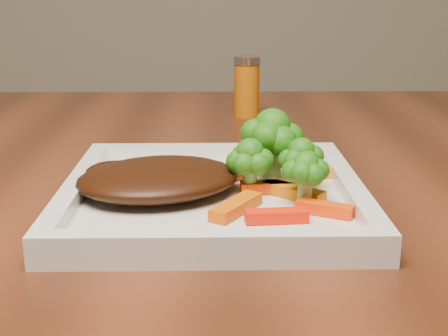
{
  "coord_description": "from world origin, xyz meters",
  "views": [
    {
      "loc": [
        -0.04,
        -0.68,
        0.95
      ],
      "look_at": [
        -0.03,
        -0.14,
        0.79
      ],
      "focal_mm": 50.0,
      "sensor_mm": 36.0,
      "label": 1
    }
  ],
  "objects": [
    {
      "name": "spice_shaker",
      "position": [
        0.01,
        0.27,
        0.8
      ],
      "size": [
        0.05,
        0.05,
        0.09
      ],
      "primitive_type": "cylinder",
      "rotation": [
        0.0,
        0.0,
        -0.23
      ],
      "color": "#AC5809",
      "rests_on": "dining_table"
    },
    {
      "name": "carrot_1",
      "position": [
        0.05,
        -0.19,
        0.77
      ],
      "size": [
        0.05,
        0.03,
        0.01
      ],
      "primitive_type": "cube",
      "rotation": [
        0.0,
        0.0,
        -0.46
      ],
      "color": "#FF3D04",
      "rests_on": "plate"
    },
    {
      "name": "carrot_5",
      "position": [
        0.03,
        -0.15,
        0.77
      ],
      "size": [
        0.06,
        0.05,
        0.01
      ],
      "primitive_type": "cube",
      "rotation": [
        0.0,
        0.0,
        -0.71
      ],
      "color": "orange",
      "rests_on": "plate"
    },
    {
      "name": "broccoli_0",
      "position": [
        0.01,
        -0.1,
        0.8
      ],
      "size": [
        0.08,
        0.08,
        0.07
      ],
      "primitive_type": null,
      "rotation": [
        0.0,
        0.0,
        0.21
      ],
      "color": "#296E12",
      "rests_on": "plate"
    },
    {
      "name": "carrot_0",
      "position": [
        0.01,
        -0.21,
        0.77
      ],
      "size": [
        0.05,
        0.02,
        0.01
      ],
      "primitive_type": "cube",
      "rotation": [
        0.0,
        0.0,
        0.09
      ],
      "color": "#FF1F04",
      "rests_on": "plate"
    },
    {
      "name": "carrot_4",
      "position": [
        -0.01,
        -0.08,
        0.77
      ],
      "size": [
        0.05,
        0.06,
        0.01
      ],
      "primitive_type": "cube",
      "rotation": [
        0.0,
        0.0,
        0.87
      ],
      "color": "#D13603",
      "rests_on": "plate"
    },
    {
      "name": "broccoli_3",
      "position": [
        -0.01,
        -0.14,
        0.79
      ],
      "size": [
        0.06,
        0.06,
        0.06
      ],
      "primitive_type": null,
      "rotation": [
        0.0,
        0.0,
        0.38
      ],
      "color": "#235B0F",
      "rests_on": "plate"
    },
    {
      "name": "plate",
      "position": [
        -0.04,
        -0.14,
        0.76
      ],
      "size": [
        0.27,
        0.27,
        0.01
      ],
      "primitive_type": "cube",
      "color": "silver",
      "rests_on": "dining_table"
    },
    {
      "name": "carrot_6",
      "position": [
        0.01,
        -0.13,
        0.77
      ],
      "size": [
        0.06,
        0.02,
        0.01
      ],
      "primitive_type": "cube",
      "rotation": [
        0.0,
        0.0,
        0.07
      ],
      "color": "#FF3904",
      "rests_on": "plate"
    },
    {
      "name": "steak",
      "position": [
        -0.09,
        -0.14,
        0.78
      ],
      "size": [
        0.18,
        0.16,
        0.03
      ],
      "primitive_type": "ellipsoid",
      "rotation": [
        0.0,
        0.0,
        0.31
      ],
      "color": "#341607",
      "rests_on": "plate"
    },
    {
      "name": "broccoli_2",
      "position": [
        0.04,
        -0.17,
        0.79
      ],
      "size": [
        0.05,
        0.05,
        0.06
      ],
      "primitive_type": null,
      "rotation": [
        0.0,
        0.0,
        0.04
      ],
      "color": "#135E0F",
      "rests_on": "plate"
    },
    {
      "name": "broccoli_1",
      "position": [
        0.04,
        -0.13,
        0.79
      ],
      "size": [
        0.06,
        0.06,
        0.06
      ],
      "primitive_type": null,
      "rotation": [
        0.0,
        0.0,
        -0.33
      ],
      "color": "#1F6C12",
      "rests_on": "plate"
    },
    {
      "name": "carrot_2",
      "position": [
        -0.02,
        -0.19,
        0.77
      ],
      "size": [
        0.05,
        0.06,
        0.01
      ],
      "primitive_type": "cube",
      "rotation": [
        0.0,
        0.0,
        0.99
      ],
      "color": "#D85803",
      "rests_on": "plate"
    },
    {
      "name": "carrot_3",
      "position": [
        0.06,
        -0.09,
        0.77
      ],
      "size": [
        0.06,
        0.02,
        0.01
      ],
      "primitive_type": "cube",
      "rotation": [
        0.0,
        0.0,
        0.05
      ],
      "color": "orange",
      "rests_on": "plate"
    }
  ]
}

